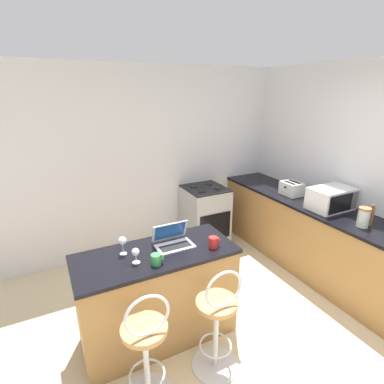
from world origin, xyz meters
The scene contains 15 objects.
wall_back centered at (0.00, 2.67, 1.30)m, with size 12.00×0.06×2.60m.
breakfast_bar centered at (-0.58, 0.92, 0.46)m, with size 1.43×0.62×0.91m.
counter_right centered at (1.63, 1.07, 0.46)m, with size 0.66×3.17×0.91m.
bar_stool_near centered at (-0.88, 0.35, 0.47)m, with size 0.40×0.40×1.01m.
bar_stool_far centered at (-0.28, 0.35, 0.47)m, with size 0.40×0.40×1.01m.
laptop centered at (-0.39, 0.98, 0.97)m, with size 0.34×0.25×0.20m.
microwave centered at (1.64, 0.93, 1.05)m, with size 0.52×0.34×0.26m.
toaster centered at (1.60, 1.52, 1.00)m, with size 0.23×0.27×0.18m.
stove_range centered at (0.71, 2.32, 0.46)m, with size 0.58×0.61×0.92m.
wine_glass_tall centered at (-0.79, 0.83, 1.01)m, with size 0.07×0.07×0.13m.
wine_glass_short centered at (-0.84, 1.02, 1.04)m, with size 0.07×0.07×0.17m.
mug_red centered at (-0.08, 0.77, 0.96)m, with size 0.10×0.08×0.10m.
pepper_mill centered at (1.63, 0.42, 1.03)m, with size 0.05×0.05×0.24m.
mug_green centered at (-0.64, 0.74, 0.96)m, with size 0.10×0.08×0.09m.
storage_jar centered at (1.53, 0.43, 1.02)m, with size 0.12×0.12×0.21m.
Camera 1 is at (-1.35, -1.30, 2.28)m, focal length 28.00 mm.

